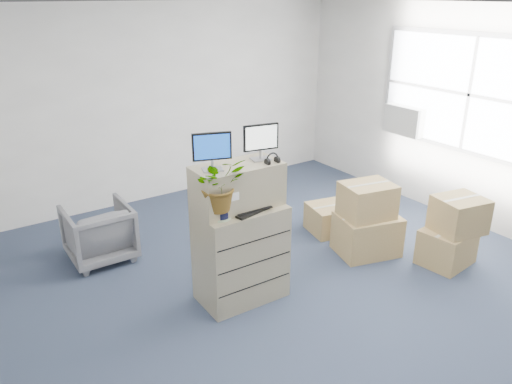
% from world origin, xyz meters
% --- Properties ---
extents(ground, '(7.00, 7.00, 0.00)m').
position_xyz_m(ground, '(0.00, 0.00, 0.00)').
color(ground, '#272F46').
rests_on(ground, ground).
extents(wall_back, '(6.00, 0.02, 2.80)m').
position_xyz_m(wall_back, '(0.00, 3.51, 1.40)').
color(wall_back, silver).
rests_on(wall_back, ground).
extents(wall_right, '(0.02, 7.00, 2.80)m').
position_xyz_m(wall_right, '(3.01, 0.00, 1.40)').
color(wall_right, silver).
rests_on(wall_right, ground).
extents(window, '(0.07, 2.72, 1.52)m').
position_xyz_m(window, '(2.96, 0.50, 1.70)').
color(window, gray).
rests_on(window, wall_right).
extents(ac_unit, '(0.24, 0.60, 0.40)m').
position_xyz_m(ac_unit, '(2.87, 1.40, 1.20)').
color(ac_unit, silver).
rests_on(ac_unit, wall_right).
extents(filing_cabinet_lower, '(0.86, 0.53, 0.99)m').
position_xyz_m(filing_cabinet_lower, '(-0.51, 0.50, 0.49)').
color(filing_cabinet_lower, tan).
rests_on(filing_cabinet_lower, ground).
extents(filing_cabinet_upper, '(0.86, 0.44, 0.42)m').
position_xyz_m(filing_cabinet_upper, '(-0.51, 0.55, 1.20)').
color(filing_cabinet_upper, tan).
rests_on(filing_cabinet_upper, filing_cabinet_lower).
extents(monitor_left, '(0.34, 0.19, 0.35)m').
position_xyz_m(monitor_left, '(-0.77, 0.55, 1.61)').
color(monitor_left, '#99999E').
rests_on(monitor_left, filing_cabinet_upper).
extents(monitor_right, '(0.35, 0.17, 0.35)m').
position_xyz_m(monitor_right, '(-0.24, 0.55, 1.61)').
color(monitor_right, '#99999E').
rests_on(monitor_right, filing_cabinet_upper).
extents(headphones, '(0.14, 0.02, 0.14)m').
position_xyz_m(headphones, '(-0.21, 0.40, 1.45)').
color(headphones, black).
rests_on(headphones, filing_cabinet_upper).
extents(keyboard, '(0.45, 0.26, 0.02)m').
position_xyz_m(keyboard, '(-0.47, 0.38, 1.00)').
color(keyboard, black).
rests_on(keyboard, filing_cabinet_lower).
extents(mouse, '(0.10, 0.07, 0.03)m').
position_xyz_m(mouse, '(-0.18, 0.38, 1.01)').
color(mouse, silver).
rests_on(mouse, filing_cabinet_lower).
extents(water_bottle, '(0.07, 0.07, 0.26)m').
position_xyz_m(water_bottle, '(-0.40, 0.57, 1.12)').
color(water_bottle, '#95989E').
rests_on(water_bottle, filing_cabinet_lower).
extents(phone_dock, '(0.06, 0.05, 0.14)m').
position_xyz_m(phone_dock, '(-0.52, 0.55, 1.04)').
color(phone_dock, silver).
rests_on(phone_dock, filing_cabinet_lower).
extents(external_drive, '(0.25, 0.22, 0.06)m').
position_xyz_m(external_drive, '(-0.19, 0.61, 1.02)').
color(external_drive, black).
rests_on(external_drive, filing_cabinet_lower).
extents(tissue_box, '(0.27, 0.19, 0.09)m').
position_xyz_m(tissue_box, '(-0.17, 0.56, 1.10)').
color(tissue_box, '#4079D9').
rests_on(tissue_box, external_drive).
extents(potted_plant, '(0.49, 0.53, 0.47)m').
position_xyz_m(potted_plant, '(-0.78, 0.41, 1.26)').
color(potted_plant, '#93AB8A').
rests_on(potted_plant, filing_cabinet_lower).
extents(office_chair, '(0.71, 0.67, 0.73)m').
position_xyz_m(office_chair, '(-1.45, 2.08, 0.36)').
color(office_chair, '#5E5F63').
rests_on(office_chair, ground).
extents(cardboard_boxes, '(1.32, 1.98, 0.88)m').
position_xyz_m(cardboard_boxes, '(1.44, 0.31, 0.36)').
color(cardboard_boxes, '#9E814C').
rests_on(cardboard_boxes, ground).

